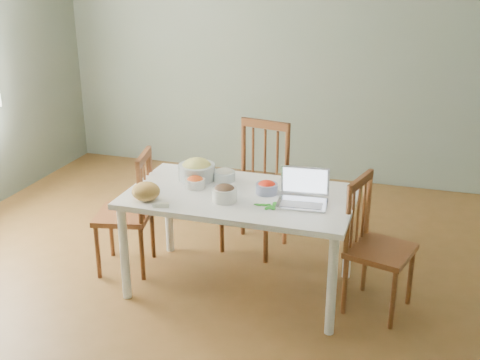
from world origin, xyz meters
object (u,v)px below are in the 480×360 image
(bread_boule, at_px, (146,191))
(laptop, at_px, (303,189))
(chair_far, at_px, (254,189))
(chair_right, at_px, (381,248))
(chair_left, at_px, (124,212))
(bowl_squash, at_px, (197,169))
(dining_table, at_px, (240,242))

(bread_boule, xyz_separation_m, laptop, (0.99, 0.23, 0.05))
(chair_far, bearing_deg, chair_right, -20.33)
(chair_left, distance_m, chair_right, 1.85)
(chair_right, bearing_deg, bread_boule, 116.24)
(laptop, bearing_deg, chair_left, 171.72)
(chair_right, distance_m, bread_boule, 1.57)
(chair_left, relative_size, bread_boule, 4.92)
(bowl_squash, height_order, laptop, laptop)
(bread_boule, bearing_deg, chair_left, 138.75)
(chair_far, bearing_deg, bread_boule, -107.66)
(laptop, bearing_deg, dining_table, 167.30)
(chair_far, relative_size, chair_right, 1.12)
(dining_table, relative_size, laptop, 4.78)
(dining_table, xyz_separation_m, chair_left, (-0.90, 0.02, 0.10))
(bread_boule, relative_size, bowl_squash, 0.71)
(dining_table, height_order, chair_right, chair_right)
(bowl_squash, distance_m, laptop, 0.85)
(chair_far, height_order, chair_left, chair_far)
(chair_left, relative_size, chair_right, 1.01)
(chair_right, distance_m, laptop, 0.64)
(dining_table, distance_m, chair_left, 0.91)
(chair_left, distance_m, bowl_squash, 0.64)
(chair_right, bearing_deg, chair_far, 74.74)
(chair_far, relative_size, laptop, 3.18)
(laptop, bearing_deg, bowl_squash, 159.00)
(dining_table, distance_m, chair_far, 0.64)
(chair_left, xyz_separation_m, bowl_squash, (0.52, 0.16, 0.33))
(chair_left, bearing_deg, dining_table, 76.16)
(chair_right, height_order, bread_boule, chair_right)
(chair_right, xyz_separation_m, bowl_squash, (-1.33, 0.17, 0.34))
(dining_table, height_order, laptop, laptop)
(dining_table, distance_m, laptop, 0.64)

